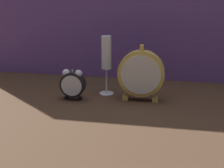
# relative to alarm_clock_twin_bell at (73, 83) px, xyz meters

# --- Properties ---
(ground_plane) EXTENTS (4.00, 4.00, 0.00)m
(ground_plane) POSITION_rel_alarm_clock_twin_bell_xyz_m (0.13, -0.03, -0.06)
(ground_plane) COLOR #422D1E
(alarm_clock_twin_bell) EXTENTS (0.09, 0.03, 0.11)m
(alarm_clock_twin_bell) POSITION_rel_alarm_clock_twin_bell_xyz_m (0.00, 0.00, 0.00)
(alarm_clock_twin_bell) COLOR black
(alarm_clock_twin_bell) RESTS_ON ground_plane
(mantel_clock_silver) EXTENTS (0.16, 0.04, 0.20)m
(mantel_clock_silver) POSITION_rel_alarm_clock_twin_bell_xyz_m (0.24, 0.04, 0.04)
(mantel_clock_silver) COLOR gold
(mantel_clock_silver) RESTS_ON ground_plane
(champagne_flute) EXTENTS (0.05, 0.05, 0.22)m
(champagne_flute) POSITION_rel_alarm_clock_twin_bell_xyz_m (0.10, 0.08, 0.08)
(champagne_flute) COLOR silver
(champagne_flute) RESTS_ON ground_plane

